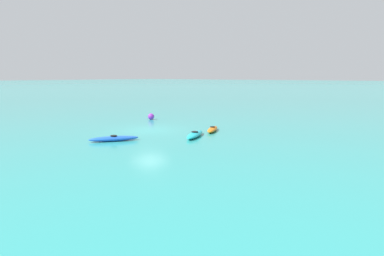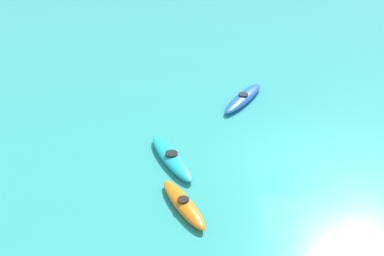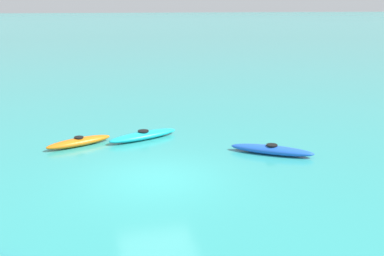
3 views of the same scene
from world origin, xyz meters
name	(u,v)px [view 1 (image 1 of 3)]	position (x,y,z in m)	size (l,w,h in m)	color
ground_plane	(149,130)	(0.00, 0.00, 0.00)	(600.00, 600.00, 0.00)	teal
kayak_cyan	(195,134)	(-4.55, 0.25, 0.16)	(1.85, 3.17, 0.37)	#19B7C6
kayak_orange	(212,129)	(-4.23, -2.33, 0.16)	(1.62, 2.68, 0.37)	orange
kayak_blue	(114,139)	(-1.43, 4.58, 0.16)	(2.28, 2.92, 0.37)	blue
buoy_purple	(151,117)	(4.18, -4.41, 0.30)	(0.59, 0.59, 0.59)	purple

